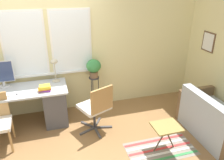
# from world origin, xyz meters

# --- Properties ---
(ground_plane) EXTENTS (14.00, 14.00, 0.00)m
(ground_plane) POSITION_xyz_m (0.00, 0.00, 0.00)
(ground_plane) COLOR olive
(wall_back_with_window) EXTENTS (9.00, 0.12, 2.70)m
(wall_back_with_window) POSITION_xyz_m (0.01, 0.79, 1.35)
(wall_back_with_window) COLOR beige
(wall_back_with_window) RESTS_ON ground_plane
(wall_right_with_picture) EXTENTS (0.08, 9.00, 2.70)m
(wall_right_with_picture) POSITION_xyz_m (3.25, 0.00, 1.35)
(wall_right_with_picture) COLOR beige
(wall_right_with_picture) RESTS_ON ground_plane
(desk) EXTENTS (2.05, 0.71, 0.73)m
(desk) POSITION_xyz_m (-0.62, 0.35, 0.39)
(desk) COLOR #B2B7BC
(desk) RESTS_ON ground_plane
(monitor) EXTENTS (0.41, 0.18, 0.48)m
(monitor) POSITION_xyz_m (-0.68, 0.57, 0.98)
(monitor) COLOR silver
(monitor) RESTS_ON desk
(mouse) EXTENTS (0.03, 0.06, 0.03)m
(mouse) POSITION_xyz_m (-0.43, 0.18, 0.74)
(mouse) COLOR slate
(mouse) RESTS_ON desk
(desk_lamp) EXTENTS (0.15, 0.15, 0.44)m
(desk_lamp) POSITION_xyz_m (0.24, 0.57, 1.06)
(desk_lamp) COLOR #BCB299
(desk_lamp) RESTS_ON desk
(book_stack) EXTENTS (0.22, 0.16, 0.10)m
(book_stack) POSITION_xyz_m (0.03, 0.19, 0.79)
(book_stack) COLOR purple
(book_stack) RESTS_ON desk
(office_chair_swivel) EXTENTS (0.62, 0.62, 0.91)m
(office_chair_swivel) POSITION_xyz_m (0.85, -0.19, 0.49)
(office_chair_swivel) COLOR #47474C
(office_chair_swivel) RESTS_ON ground_plane
(couch_loveseat) EXTENTS (0.74, 1.30, 0.78)m
(couch_loveseat) POSITION_xyz_m (2.76, -0.88, 0.28)
(couch_loveseat) COLOR #9EA8B2
(couch_loveseat) RESTS_ON ground_plane
(plant_stand) EXTENTS (0.21, 0.21, 0.72)m
(plant_stand) POSITION_xyz_m (0.98, 0.58, 0.59)
(plant_stand) COLOR #333338
(plant_stand) RESTS_ON ground_plane
(potted_plant) EXTENTS (0.29, 0.29, 0.37)m
(potted_plant) POSITION_xyz_m (0.98, 0.58, 0.94)
(potted_plant) COLOR brown
(potted_plant) RESTS_ON plant_stand
(floor_rug_striped) EXTENTS (1.10, 0.57, 0.01)m
(floor_rug_striped) POSITION_xyz_m (1.72, -0.96, 0.00)
(floor_rug_striped) COLOR gray
(floor_rug_striped) RESTS_ON ground_plane
(folding_stool) EXTENTS (0.42, 0.36, 0.45)m
(folding_stool) POSITION_xyz_m (1.77, -0.98, 0.41)
(folding_stool) COLOR olive
(folding_stool) RESTS_ON ground_plane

